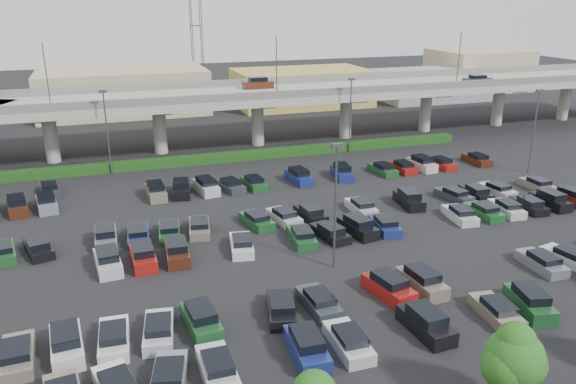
{
  "coord_description": "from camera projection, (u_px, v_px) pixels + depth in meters",
  "views": [
    {
      "loc": [
        -16.58,
        -45.44,
        20.72
      ],
      "look_at": [
        0.59,
        5.21,
        2.0
      ],
      "focal_mm": 35.0,
      "sensor_mm": 36.0,
      "label": 1
    }
  ],
  "objects": [
    {
      "name": "comm_tower",
      "position": [
        196.0,
        22.0,
        114.69
      ],
      "size": [
        2.4,
        2.4,
        30.0
      ],
      "color": "#444348",
      "rests_on": "ground"
    },
    {
      "name": "light_poles",
      "position": [
        250.0,
        165.0,
        50.96
      ],
      "size": [
        66.9,
        48.38,
        10.3
      ],
      "color": "#444348",
      "rests_on": "ground"
    },
    {
      "name": "tree_row",
      "position": [
        495.0,
        363.0,
        27.82
      ],
      "size": [
        65.07,
        3.66,
        5.94
      ],
      "color": "#332316",
      "rests_on": "ground"
    },
    {
      "name": "overpass",
      "position": [
        221.0,
        100.0,
        78.72
      ],
      "size": [
        150.0,
        13.0,
        15.8
      ],
      "color": "gray",
      "rests_on": "ground"
    },
    {
      "name": "hedge",
      "position": [
        236.0,
        156.0,
        74.65
      ],
      "size": [
        66.0,
        1.6,
        1.1
      ],
      "primitive_type": "cube",
      "color": "#103711",
      "rests_on": "ground"
    },
    {
      "name": "parked_cars",
      "position": [
        299.0,
        239.0,
        49.14
      ],
      "size": [
        63.05,
        41.69,
        1.67
      ],
      "color": "silver",
      "rests_on": "ground"
    },
    {
      "name": "ground",
      "position": [
        300.0,
        230.0,
        52.49
      ],
      "size": [
        280.0,
        280.0,
        0.0
      ],
      "primitive_type": "plane",
      "color": "black"
    },
    {
      "name": "distant_buildings",
      "position": [
        252.0,
        87.0,
        110.25
      ],
      "size": [
        138.0,
        24.0,
        9.0
      ],
      "color": "gray",
      "rests_on": "ground"
    }
  ]
}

